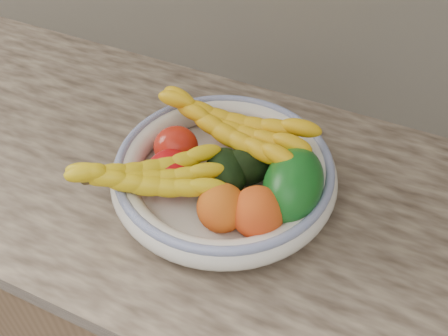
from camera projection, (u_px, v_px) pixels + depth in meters
kitchen_counter at (228, 303)px, 1.22m from camera, size 2.44×0.66×1.40m
fruit_bowl at (224, 173)px, 0.86m from camera, size 0.39×0.39×0.08m
clementine_back_left at (226, 130)px, 0.93m from camera, size 0.06×0.06×0.05m
clementine_back_right at (273, 135)px, 0.92m from camera, size 0.07×0.07×0.05m
tomato_left at (176, 147)px, 0.89m from camera, size 0.11×0.11×0.07m
tomato_near_left at (171, 172)px, 0.84m from camera, size 0.09×0.09×0.07m
avocado_center at (226, 173)px, 0.84m from camera, size 0.11×0.12×0.07m
avocado_right at (247, 166)px, 0.85m from camera, size 0.12×0.12×0.07m
green_mango at (293, 185)px, 0.80m from camera, size 0.14×0.17×0.13m
peach_front at (222, 208)px, 0.78m from camera, size 0.11×0.11×0.08m
peach_right at (258, 212)px, 0.77m from camera, size 0.09×0.09×0.08m
banana_bunch_back at (231, 131)px, 0.88m from camera, size 0.33×0.15×0.09m
banana_bunch_front at (148, 180)px, 0.80m from camera, size 0.28×0.23×0.07m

